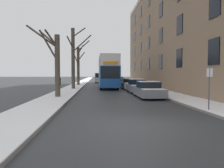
# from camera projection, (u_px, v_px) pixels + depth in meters

# --- Properties ---
(ground_plane) EXTENTS (320.00, 320.00, 0.00)m
(ground_plane) POSITION_uv_depth(u_px,v_px,m) (142.00, 126.00, 8.37)
(ground_plane) COLOR #303335
(sidewalk_left) EXTENTS (2.53, 130.00, 0.16)m
(sidewalk_left) POSITION_uv_depth(u_px,v_px,m) (84.00, 81.00, 60.81)
(sidewalk_left) COLOR slate
(sidewalk_left) RESTS_ON ground
(sidewalk_right) EXTENTS (2.53, 130.00, 0.16)m
(sidewalk_right) POSITION_uv_depth(u_px,v_px,m) (120.00, 81.00, 61.54)
(sidewalk_right) COLOR slate
(sidewalk_right) RESTS_ON ground
(terrace_facade_right) EXTENTS (9.10, 41.90, 15.92)m
(terrace_facade_right) POSITION_uv_depth(u_px,v_px,m) (186.00, 31.00, 30.21)
(terrace_facade_right) COLOR #8C7056
(terrace_facade_right) RESTS_ON ground
(bare_tree_left_0) EXTENTS (2.60, 2.16, 5.89)m
(bare_tree_left_0) POSITION_uv_depth(u_px,v_px,m) (55.00, 62.00, 17.60)
(bare_tree_left_0) COLOR #4C4238
(bare_tree_left_0) RESTS_ON ground
(bare_tree_left_1) EXTENTS (2.96, 3.77, 8.32)m
(bare_tree_left_1) POSITION_uv_depth(u_px,v_px,m) (74.00, 56.00, 27.57)
(bare_tree_left_1) COLOR #4C4238
(bare_tree_left_1) RESTS_ON ground
(bare_tree_left_2) EXTENTS (2.68, 3.98, 7.60)m
(bare_tree_left_2) POSITION_uv_depth(u_px,v_px,m) (79.00, 64.00, 37.01)
(bare_tree_left_2) COLOR #4C4238
(bare_tree_left_2) RESTS_ON ground
(double_decker_bus) EXTENTS (2.52, 10.63, 4.43)m
(double_decker_bus) POSITION_uv_depth(u_px,v_px,m) (108.00, 70.00, 30.91)
(double_decker_bus) COLOR #194C99
(double_decker_bus) RESTS_ON ground
(parked_car_0) EXTENTS (1.88, 4.41, 1.38)m
(parked_car_0) POSITION_uv_depth(u_px,v_px,m) (149.00, 90.00, 18.21)
(parked_car_0) COLOR slate
(parked_car_0) RESTS_ON ground
(parked_car_1) EXTENTS (1.75, 4.39, 1.48)m
(parked_car_1) POSITION_uv_depth(u_px,v_px,m) (137.00, 86.00, 23.47)
(parked_car_1) COLOR slate
(parked_car_1) RESTS_ON ground
(parked_car_2) EXTENTS (1.76, 4.60, 1.41)m
(parked_car_2) POSITION_uv_depth(u_px,v_px,m) (129.00, 84.00, 29.39)
(parked_car_2) COLOR silver
(parked_car_2) RESTS_ON ground
(parked_car_3) EXTENTS (1.83, 4.56, 1.33)m
(parked_car_3) POSITION_uv_depth(u_px,v_px,m) (123.00, 82.00, 35.48)
(parked_car_3) COLOR #9EA3AD
(parked_car_3) RESTS_ON ground
(parked_car_4) EXTENTS (1.76, 3.95, 1.50)m
(parked_car_4) POSITION_uv_depth(u_px,v_px,m) (119.00, 81.00, 41.81)
(parked_car_4) COLOR maroon
(parked_car_4) RESTS_ON ground
(oncoming_van) EXTENTS (2.01, 5.18, 2.24)m
(oncoming_van) POSITION_uv_depth(u_px,v_px,m) (99.00, 77.00, 50.30)
(oncoming_van) COLOR #9EA3AD
(oncoming_van) RESTS_ON ground
(pedestrian_left_sidewalk) EXTENTS (0.40, 0.40, 1.84)m
(pedestrian_left_sidewalk) POSITION_uv_depth(u_px,v_px,m) (59.00, 84.00, 21.79)
(pedestrian_left_sidewalk) COLOR navy
(pedestrian_left_sidewalk) RESTS_ON ground
(street_sign_post) EXTENTS (0.32, 0.07, 2.31)m
(street_sign_post) POSITION_uv_depth(u_px,v_px,m) (209.00, 87.00, 11.14)
(street_sign_post) COLOR #4C4F54
(street_sign_post) RESTS_ON ground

